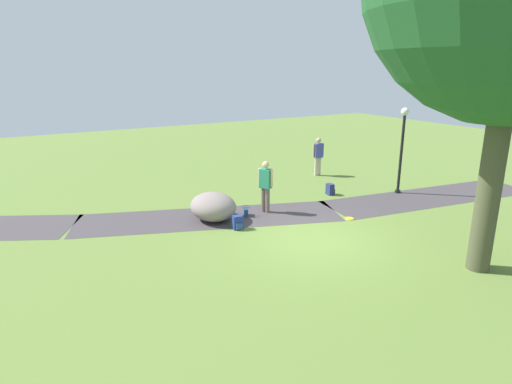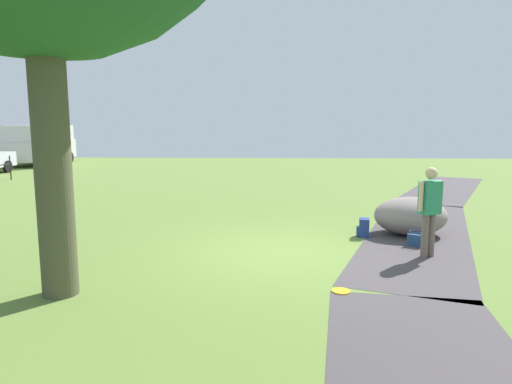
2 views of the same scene
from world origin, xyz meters
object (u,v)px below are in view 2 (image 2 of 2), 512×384
(lawn_boulder, at_px, (410,216))
(woman_with_handbag, at_px, (430,206))
(backpack_by_boulder, at_px, (364,228))
(delivery_van, at_px, (39,143))
(frisbee_on_grass, at_px, (341,291))
(handbag_on_grass, at_px, (416,239))

(lawn_boulder, height_order, woman_with_handbag, woman_with_handbag)
(backpack_by_boulder, xyz_separation_m, delivery_van, (17.13, 15.83, 1.07))
(frisbee_on_grass, height_order, delivery_van, delivery_van)
(woman_with_handbag, bearing_deg, backpack_by_boulder, 31.14)
(woman_with_handbag, xyz_separation_m, delivery_van, (18.59, 16.72, 0.31))
(handbag_on_grass, distance_m, frisbee_on_grass, 3.18)
(delivery_van, bearing_deg, lawn_boulder, -134.92)
(lawn_boulder, height_order, frisbee_on_grass, lawn_boulder)
(frisbee_on_grass, bearing_deg, backpack_by_boulder, -16.04)
(handbag_on_grass, distance_m, delivery_van, 24.50)
(delivery_van, bearing_deg, frisbee_on_grass, -143.99)
(woman_with_handbag, distance_m, handbag_on_grass, 1.08)
(backpack_by_boulder, xyz_separation_m, frisbee_on_grass, (-3.34, 0.96, -0.18))
(backpack_by_boulder, relative_size, delivery_van, 0.07)
(backpack_by_boulder, height_order, delivery_van, delivery_van)
(lawn_boulder, distance_m, woman_with_handbag, 1.83)
(frisbee_on_grass, relative_size, delivery_van, 0.05)
(handbag_on_grass, xyz_separation_m, frisbee_on_grass, (-2.58, 1.85, -0.13))
(handbag_on_grass, height_order, delivery_van, delivery_van)
(frisbee_on_grass, bearing_deg, woman_with_handbag, -44.59)
(woman_with_handbag, height_order, backpack_by_boulder, woman_with_handbag)
(woman_with_handbag, bearing_deg, handbag_on_grass, -0.30)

